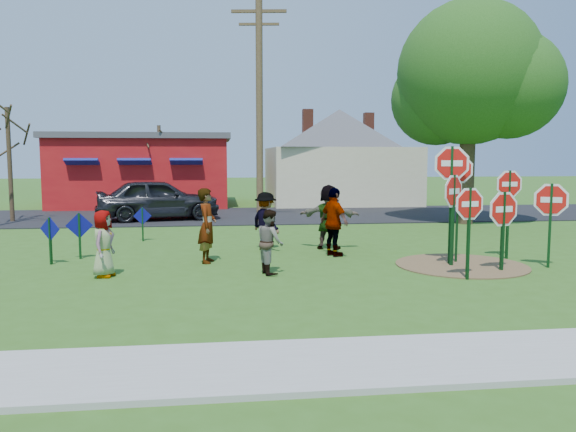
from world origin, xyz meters
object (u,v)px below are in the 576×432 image
at_px(person_a, 103,244).
at_px(suv, 158,199).
at_px(stop_sign_b, 451,175).
at_px(stop_sign_d, 509,192).
at_px(utility_pole, 259,105).
at_px(stop_sign_c, 458,183).
at_px(stop_sign_a, 469,212).
at_px(leafy_tree, 473,81).
at_px(person_b, 207,226).

relative_size(person_a, suv, 0.29).
bearing_deg(stop_sign_b, person_a, -160.27).
bearing_deg(stop_sign_d, stop_sign_b, -164.63).
bearing_deg(utility_pole, stop_sign_c, -66.02).
bearing_deg(stop_sign_b, stop_sign_c, 54.54).
height_order(person_a, suv, suv).
bearing_deg(stop_sign_c, stop_sign_d, 26.64).
bearing_deg(stop_sign_b, stop_sign_a, -83.46).
relative_size(stop_sign_b, leafy_tree, 0.35).
bearing_deg(person_a, stop_sign_c, -74.48).
distance_m(person_a, utility_pole, 11.83).
height_order(stop_sign_c, suv, stop_sign_c).
distance_m(person_b, leafy_tree, 13.45).
bearing_deg(suv, leafy_tree, -112.57).
bearing_deg(stop_sign_a, stop_sign_b, 67.84).
distance_m(stop_sign_d, person_a, 10.19).
xyz_separation_m(person_a, leafy_tree, (12.57, 8.69, 4.91)).
xyz_separation_m(stop_sign_c, stop_sign_d, (1.56, 0.38, -0.25)).
bearing_deg(leafy_tree, utility_pole, 169.17).
bearing_deg(stop_sign_a, leafy_tree, 53.03).
height_order(person_b, leafy_tree, leafy_tree).
distance_m(stop_sign_b, leafy_tree, 9.91).
distance_m(stop_sign_c, person_b, 6.40).
relative_size(stop_sign_c, stop_sign_d, 1.16).
bearing_deg(stop_sign_d, leafy_tree, 69.60).
bearing_deg(leafy_tree, person_b, -144.84).
bearing_deg(stop_sign_a, person_b, 142.61).
xyz_separation_m(stop_sign_b, person_b, (-5.98, 0.99, -1.30)).
xyz_separation_m(stop_sign_b, utility_pole, (-4.01, 9.84, 2.53)).
xyz_separation_m(stop_sign_c, person_b, (-6.26, 0.78, -1.07)).
distance_m(stop_sign_a, person_a, 8.08).
relative_size(stop_sign_b, stop_sign_c, 1.08).
height_order(stop_sign_d, leafy_tree, leafy_tree).
relative_size(suv, leafy_tree, 0.58).
bearing_deg(stop_sign_b, person_b, -172.76).
height_order(person_b, suv, person_b).
relative_size(utility_pole, leafy_tree, 1.03).
xyz_separation_m(person_a, person_b, (2.27, 1.44, 0.20)).
xyz_separation_m(stop_sign_a, utility_pole, (-3.70, 11.54, 3.29)).
bearing_deg(utility_pole, suv, 166.11).
xyz_separation_m(stop_sign_d, leafy_tree, (2.48, 7.65, 3.89)).
bearing_deg(utility_pole, person_b, -102.60).
distance_m(stop_sign_a, stop_sign_d, 3.15).
bearing_deg(person_a, utility_pole, -11.34).
height_order(stop_sign_b, person_a, stop_sign_b).
relative_size(stop_sign_a, leafy_tree, 0.24).
xyz_separation_m(stop_sign_d, suv, (-10.06, 10.29, -0.86)).
bearing_deg(suv, stop_sign_a, -158.50).
distance_m(stop_sign_c, stop_sign_d, 1.63).
height_order(stop_sign_a, leafy_tree, leafy_tree).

